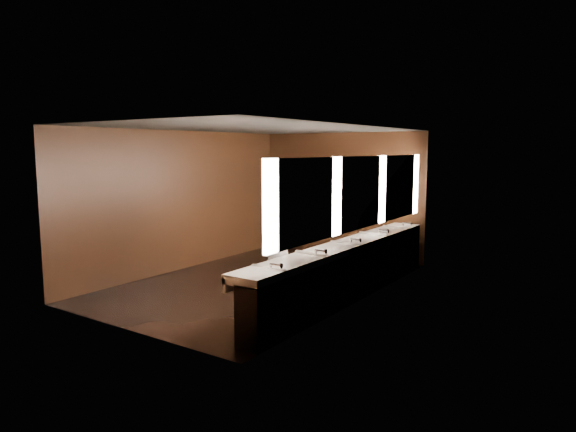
{
  "coord_description": "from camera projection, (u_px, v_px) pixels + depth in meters",
  "views": [
    {
      "loc": [
        5.58,
        -7.31,
        2.43
      ],
      "look_at": [
        0.6,
        0.0,
        1.28
      ],
      "focal_mm": 32.0,
      "sensor_mm": 36.0,
      "label": 1
    }
  ],
  "objects": [
    {
      "name": "wall_front",
      "position": [
        123.0,
        228.0,
        6.78
      ],
      "size": [
        4.0,
        0.02,
        2.8
      ],
      "primitive_type": "cube",
      "color": "black",
      "rests_on": "floor"
    },
    {
      "name": "trash_bin",
      "position": [
        264.0,
        311.0,
        6.86
      ],
      "size": [
        0.45,
        0.45,
        0.58
      ],
      "primitive_type": "cylinder",
      "rotation": [
        0.0,
        0.0,
        0.23
      ],
      "color": "black",
      "rests_on": "floor"
    },
    {
      "name": "person",
      "position": [
        278.0,
        251.0,
        7.93
      ],
      "size": [
        0.46,
        0.66,
        1.74
      ],
      "primitive_type": "imported",
      "rotation": [
        0.0,
        0.0,
        -1.64
      ],
      "color": "#9ABEE6",
      "rests_on": "floor"
    },
    {
      "name": "wall_right",
      "position": [
        361.0,
        215.0,
        8.12
      ],
      "size": [
        0.02,
        6.0,
        2.8
      ],
      "primitive_type": "cube",
      "color": "black",
      "rests_on": "floor"
    },
    {
      "name": "wall_back",
      "position": [
        340.0,
        195.0,
        11.69
      ],
      "size": [
        4.0,
        0.02,
        2.8
      ],
      "primitive_type": "cube",
      "color": "black",
      "rests_on": "floor"
    },
    {
      "name": "ceiling",
      "position": [
        260.0,
        128.0,
        9.05
      ],
      "size": [
        4.0,
        6.0,
        0.02
      ],
      "primitive_type": "cube",
      "color": "#2D2D2B",
      "rests_on": "wall_back"
    },
    {
      "name": "floor",
      "position": [
        261.0,
        282.0,
        9.42
      ],
      "size": [
        6.0,
        6.0,
        0.0
      ],
      "primitive_type": "plane",
      "color": "black",
      "rests_on": "ground"
    },
    {
      "name": "mirror_band",
      "position": [
        360.0,
        193.0,
        8.08
      ],
      "size": [
        0.06,
        5.03,
        1.15
      ],
      "color": "#FBE0CC",
      "rests_on": "wall_right"
    },
    {
      "name": "sink_counter",
      "position": [
        349.0,
        269.0,
        8.35
      ],
      "size": [
        0.55,
        5.4,
        1.01
      ],
      "color": "black",
      "rests_on": "floor"
    },
    {
      "name": "wall_left",
      "position": [
        182.0,
        201.0,
        10.35
      ],
      "size": [
        0.02,
        6.0,
        2.8
      ],
      "primitive_type": "cube",
      "color": "black",
      "rests_on": "floor"
    }
  ]
}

